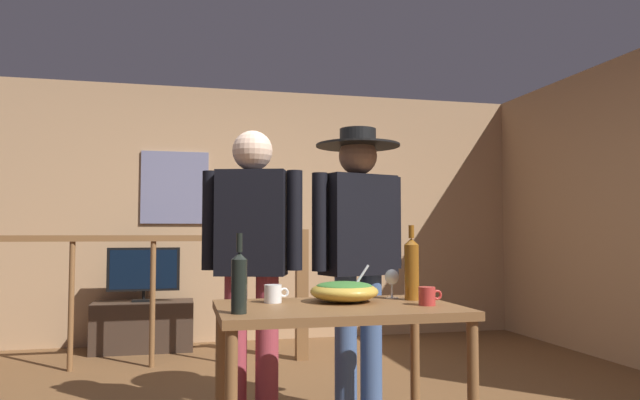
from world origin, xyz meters
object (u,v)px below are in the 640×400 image
object	(u,v)px
wine_bottle_dark	(239,281)
mug_white	(273,294)
salad_bowl	(344,290)
wine_glass	(392,278)
tv_console	(143,326)
person_standing_left	(252,249)
stair_railing	(178,280)
wine_bottle_amber	(412,268)
mug_red	(428,296)
flat_screen_tv	(144,270)
person_standing_right	(358,241)
framed_picture	(175,188)
serving_table	(337,324)

from	to	relation	value
wine_bottle_dark	mug_white	bearing A→B (deg)	60.43
salad_bowl	wine_glass	world-z (taller)	salad_bowl
tv_console	person_standing_left	distance (m)	2.58
tv_console	person_standing_left	world-z (taller)	person_standing_left
stair_railing	person_standing_left	bearing A→B (deg)	-75.72
wine_glass	wine_bottle_amber	distance (m)	0.13
wine_glass	mug_red	world-z (taller)	wine_glass
mug_white	mug_red	world-z (taller)	mug_white
flat_screen_tv	person_standing_right	distance (m)	2.71
tv_console	person_standing_right	size ratio (longest dim) A/B	0.53
wine_bottle_amber	person_standing_right	size ratio (longest dim) A/B	0.22
wine_bottle_amber	person_standing_left	xyz separation A→B (m)	(-0.73, 0.58, 0.08)
tv_console	person_standing_right	xyz separation A→B (m)	(1.36, -2.35, 0.81)
tv_console	wine_bottle_dark	distance (m)	3.36
wine_bottle_amber	wine_bottle_dark	distance (m)	0.94
stair_railing	wine_glass	size ratio (longest dim) A/B	21.43
tv_console	wine_bottle_amber	world-z (taller)	wine_bottle_amber
framed_picture	salad_bowl	bearing A→B (deg)	-75.33
serving_table	mug_white	world-z (taller)	mug_white
tv_console	wine_glass	size ratio (longest dim) A/B	6.05
tv_console	salad_bowl	xyz separation A→B (m)	(1.11, -2.94, 0.58)
mug_white	stair_railing	bearing A→B (deg)	101.89
wine_glass	mug_red	distance (m)	0.32
serving_table	wine_glass	xyz separation A→B (m)	(0.35, 0.21, 0.19)
tv_console	wine_bottle_amber	size ratio (longest dim) A/B	2.41
mug_white	person_standing_left	distance (m)	0.58
salad_bowl	wine_glass	xyz separation A→B (m)	(0.28, 0.10, 0.05)
person_standing_left	mug_white	bearing A→B (deg)	111.70
flat_screen_tv	salad_bowl	size ratio (longest dim) A/B	1.95
stair_railing	person_standing_left	distance (m)	1.72
stair_railing	wine_glass	world-z (taller)	stair_railing
flat_screen_tv	wine_bottle_dark	size ratio (longest dim) A/B	1.94
tv_console	wine_glass	xyz separation A→B (m)	(1.39, -2.85, 0.63)
flat_screen_tv	wine_glass	bearing A→B (deg)	-63.72
stair_railing	salad_bowl	bearing A→B (deg)	-70.31
salad_bowl	wine_bottle_dark	distance (m)	0.62
mug_red	salad_bowl	bearing A→B (deg)	147.46
wine_bottle_dark	wine_bottle_amber	bearing A→B (deg)	19.04
wine_bottle_amber	mug_white	size ratio (longest dim) A/B	3.11
person_standing_left	person_standing_right	world-z (taller)	person_standing_right
wine_bottle_dark	stair_railing	bearing A→B (deg)	95.96
tv_console	serving_table	xyz separation A→B (m)	(1.05, -3.06, 0.44)
stair_railing	mug_white	size ratio (longest dim) A/B	26.60
serving_table	wine_glass	distance (m)	0.45
mug_red	framed_picture	bearing A→B (deg)	108.96
salad_bowl	person_standing_left	distance (m)	0.73
framed_picture	salad_bowl	xyz separation A→B (m)	(0.85, -3.23, -0.73)
flat_screen_tv	person_standing_right	world-z (taller)	person_standing_right
stair_railing	mug_white	xyz separation A→B (m)	(0.46, -2.19, 0.09)
wine_glass	person_standing_left	xyz separation A→B (m)	(-0.66, 0.50, 0.14)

